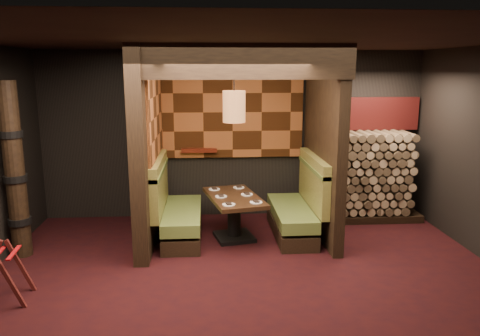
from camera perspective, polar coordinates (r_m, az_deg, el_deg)
name	(u,v)px	position (r m, az deg, el deg)	size (l,w,h in m)	color
floor	(248,284)	(5.84, 0.96, -13.93)	(6.50, 5.50, 0.02)	black
ceiling	(249,39)	(5.26, 1.07, 15.45)	(6.50, 5.50, 0.02)	black
wall_back	(234,135)	(8.08, -0.76, 4.07)	(6.50, 0.02, 2.85)	black
wall_front	(292,269)	(2.75, 6.31, -12.16)	(6.50, 0.02, 2.85)	black
partition_left	(147,146)	(7.02, -11.28, 2.62)	(0.20, 2.20, 2.85)	black
partition_right	(323,144)	(7.24, 10.10, 2.95)	(0.15, 2.10, 2.85)	black
header_beam	(242,62)	(5.94, 0.19, 12.85)	(2.85, 0.18, 0.44)	black
tapa_back_panel	(232,112)	(7.98, -0.92, 6.83)	(2.40, 0.06, 1.55)	#9D5328
tapa_side_panel	(155,116)	(7.12, -10.29, 6.25)	(0.04, 1.85, 1.45)	#9D5328
lacquer_shelf	(199,150)	(7.99, -5.00, 2.17)	(0.60, 0.12, 0.07)	#56190E
booth_bench_left	(175,212)	(7.22, -7.87, -5.36)	(0.68, 1.60, 1.14)	black
booth_bench_right	(298,210)	(7.34, 7.10, -5.05)	(0.68, 1.60, 1.14)	black
dining_table	(234,211)	(7.08, -0.72, -5.23)	(0.95, 1.40, 0.68)	black
place_settings	(234,195)	(7.01, -0.72, -3.33)	(0.76, 1.12, 0.03)	white
pendant_lamp	(234,107)	(6.73, -0.73, 7.51)	(0.32, 0.32, 1.06)	#915B32
luggage_rack	(0,272)	(5.93, -27.18, -11.21)	(0.67, 0.50, 0.69)	#491715
totem_column	(15,172)	(6.96, -25.77, -0.44)	(0.31, 0.31, 2.40)	black
firewood_stack	(369,176)	(8.26, 15.46, -0.95)	(1.73, 0.70, 1.50)	black
mosaic_header	(366,114)	(8.41, 15.11, 6.41)	(1.83, 0.10, 0.56)	maroon
bay_front_post	(325,141)	(7.51, 10.28, 3.27)	(0.08, 0.08, 2.85)	black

